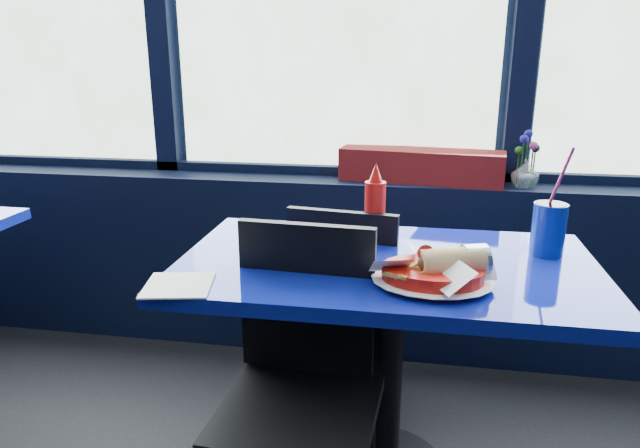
{
  "coord_description": "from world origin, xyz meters",
  "views": [
    {
      "loc": [
        0.37,
        0.44,
        1.33
      ],
      "look_at": [
        0.11,
        1.98,
        0.86
      ],
      "focal_mm": 32.0,
      "sensor_mm": 36.0,
      "label": 1
    }
  ],
  "objects": [
    {
      "name": "window_sill",
      "position": [
        0.0,
        2.87,
        0.4
      ],
      "size": [
        5.0,
        0.26,
        0.8
      ],
      "primitive_type": "cube",
      "color": "black",
      "rests_on": "ground"
    },
    {
      "name": "near_table",
      "position": [
        0.3,
        2.0,
        0.57
      ],
      "size": [
        1.2,
        0.7,
        0.75
      ],
      "color": "black",
      "rests_on": "ground"
    },
    {
      "name": "chair_near_front",
      "position": [
        0.09,
        1.76,
        0.51
      ],
      "size": [
        0.43,
        0.43,
        0.89
      ],
      "rotation": [
        0.0,
        0.0,
        -0.06
      ],
      "color": "black",
      "rests_on": "ground"
    },
    {
      "name": "chair_near_back",
      "position": [
        0.13,
        2.27,
        0.49
      ],
      "size": [
        0.43,
        0.43,
        0.85
      ],
      "rotation": [
        0.0,
        0.0,
        3.02
      ],
      "color": "black",
      "rests_on": "ground"
    },
    {
      "name": "planter_box",
      "position": [
        0.39,
        2.86,
        0.87
      ],
      "size": [
        0.7,
        0.26,
        0.14
      ],
      "primitive_type": "cube",
      "rotation": [
        0.0,
        0.0,
        -0.13
      ],
      "color": "maroon",
      "rests_on": "window_sill"
    },
    {
      "name": "flower_vase",
      "position": [
        0.81,
        2.82,
        0.87
      ],
      "size": [
        0.13,
        0.13,
        0.23
      ],
      "rotation": [
        0.0,
        0.0,
        -0.16
      ],
      "color": "silver",
      "rests_on": "window_sill"
    },
    {
      "name": "food_basket",
      "position": [
        0.43,
        1.84,
        0.79
      ],
      "size": [
        0.29,
        0.28,
        0.1
      ],
      "rotation": [
        0.0,
        0.0,
        -0.08
      ],
      "color": "red",
      "rests_on": "near_table"
    },
    {
      "name": "ketchup_bottle",
      "position": [
        0.25,
        2.19,
        0.86
      ],
      "size": [
        0.07,
        0.07,
        0.25
      ],
      "color": "red",
      "rests_on": "near_table"
    },
    {
      "name": "soda_cup",
      "position": [
        0.77,
        2.14,
        0.83
      ],
      "size": [
        0.1,
        0.1,
        0.33
      ],
      "rotation": [
        0.0,
        0.0,
        0.18
      ],
      "color": "#0D2696",
      "rests_on": "near_table"
    },
    {
      "name": "napkin",
      "position": [
        -0.22,
        1.72,
        0.75
      ],
      "size": [
        0.2,
        0.2,
        0.0
      ],
      "primitive_type": "cube",
      "rotation": [
        0.0,
        0.0,
        0.2
      ],
      "color": "white",
      "rests_on": "near_table"
    }
  ]
}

